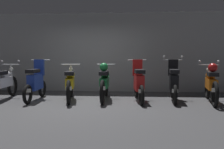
{
  "coord_description": "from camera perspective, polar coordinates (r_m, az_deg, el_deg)",
  "views": [
    {
      "loc": [
        1.22,
        -5.98,
        1.24
      ],
      "look_at": [
        0.72,
        0.57,
        0.75
      ],
      "focal_mm": 37.23,
      "sensor_mm": 36.0,
      "label": 1
    }
  ],
  "objects": [
    {
      "name": "motorbike_slot_6",
      "position": [
        6.83,
        14.87,
        -1.86
      ],
      "size": [
        0.59,
        1.68,
        1.29
      ],
      "color": "black",
      "rests_on": "ground"
    },
    {
      "name": "motorbike_slot_7",
      "position": [
        6.91,
        23.17,
        -1.99
      ],
      "size": [
        0.61,
        1.93,
        1.15
      ],
      "color": "black",
      "rests_on": "ground"
    },
    {
      "name": "ground_plane",
      "position": [
        6.23,
        -7.07,
        -7.25
      ],
      "size": [
        80.0,
        80.0,
        0.0
      ],
      "primitive_type": "plane",
      "color": "#424244"
    },
    {
      "name": "motorbike_slot_2",
      "position": [
        7.04,
        -18.2,
        -1.78
      ],
      "size": [
        0.56,
        1.68,
        1.18
      ],
      "color": "black",
      "rests_on": "ground"
    },
    {
      "name": "motorbike_slot_1",
      "position": [
        7.51,
        -25.06,
        -1.85
      ],
      "size": [
        0.59,
        1.95,
        1.15
      ],
      "color": "black",
      "rests_on": "ground"
    },
    {
      "name": "back_wall",
      "position": [
        8.59,
        -3.81,
        5.4
      ],
      "size": [
        16.0,
        0.3,
        2.83
      ],
      "primitive_type": "cube",
      "color": "gray",
      "rests_on": "ground"
    },
    {
      "name": "motorbike_slot_5",
      "position": [
        6.6,
        6.56,
        -1.98
      ],
      "size": [
        0.56,
        1.68,
        1.18
      ],
      "color": "black",
      "rests_on": "ground"
    },
    {
      "name": "motorbike_slot_4",
      "position": [
        6.73,
        -1.85,
        -1.83
      ],
      "size": [
        0.56,
        1.95,
        1.08
      ],
      "color": "black",
      "rests_on": "ground"
    },
    {
      "name": "motorbike_slot_3",
      "position": [
        6.81,
        -10.26,
        -2.12
      ],
      "size": [
        0.62,
        1.93,
        1.03
      ],
      "color": "black",
      "rests_on": "ground"
    }
  ]
}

